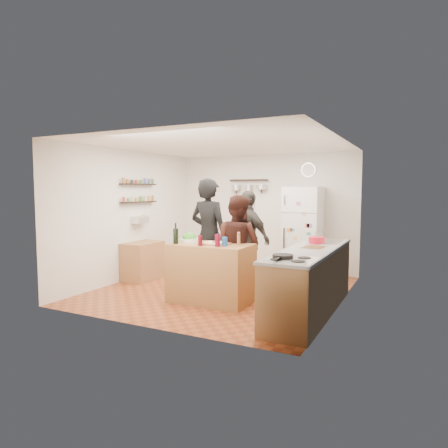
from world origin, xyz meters
The scene contains 26 objects.
room_shell centered at (0.00, 0.39, 1.25)m, with size 4.20×4.20×4.20m.
prep_island centered at (0.18, -0.71, 0.46)m, with size 1.25×0.72×0.91m, color #9A6438.
pizza_board centered at (0.26, -0.73, 0.92)m, with size 0.42×0.34×0.02m, color brown.
pizza centered at (0.26, -0.73, 0.94)m, with size 0.34×0.34×0.02m, color beige.
salad_bowl centered at (-0.24, -0.66, 0.94)m, with size 0.29×0.29×0.06m, color white.
wine_bottle centered at (-0.32, -0.93, 1.03)m, with size 0.08×0.08×0.24m, color black.
wine_glass_near centered at (0.13, -0.95, 0.99)m, with size 0.06×0.06×0.16m, color #510711.
wine_glass_far centered at (0.40, -0.91, 1.00)m, with size 0.08×0.08×0.19m, color #57071D.
pepper_mill centered at (0.63, -0.66, 0.99)m, with size 0.05×0.05×0.16m, color #8E5C3B.
salt_canister centered at (0.48, -0.83, 0.98)m, with size 0.08×0.08×0.14m, color #1A4690.
person_left centered at (-0.14, -0.20, 0.97)m, with size 0.71×0.46×1.94m, color black.
person_center centered at (0.43, -0.27, 0.83)m, with size 0.81×0.63×1.66m, color black.
person_back centered at (0.34, 0.37, 0.87)m, with size 1.01×0.42×1.73m, color #2D2B28.
counter_run centered at (1.70, -0.55, 0.45)m, with size 0.63×2.63×0.90m, color #9E7042.
stove_top centered at (1.70, -1.50, 0.91)m, with size 0.60×0.62×0.02m, color white.
skillet centered at (1.60, -1.50, 0.94)m, with size 0.25×0.25×0.05m, color black.
sink centered at (1.70, 0.30, 0.92)m, with size 0.50×0.80×0.03m, color silver.
cutting_board centered at (1.70, -0.40, 0.91)m, with size 0.30×0.40×0.02m, color brown.
red_bowl centered at (1.65, -0.01, 0.97)m, with size 0.25×0.25×0.10m, color red.
fridge centered at (0.95, 1.75, 0.90)m, with size 0.70×0.68×1.80m, color white.
wall_clock centered at (0.95, 2.08, 2.15)m, with size 0.30×0.30×0.03m, color silver.
spice_shelf_lower centered at (-1.93, 0.20, 1.50)m, with size 0.12×1.00×0.03m, color black.
spice_shelf_upper centered at (-1.93, 0.20, 1.85)m, with size 0.12×1.00×0.03m, color black.
produce_basket centered at (-1.90, 0.20, 1.15)m, with size 0.18×0.35×0.14m, color silver.
side_table centered at (-1.74, 0.06, 0.36)m, with size 0.50×0.80×0.73m, color #A77D46.
pot_rack centered at (-0.35, 2.00, 1.95)m, with size 0.90×0.04×0.04m, color black.
Camera 1 is at (3.10, -6.08, 1.76)m, focal length 32.00 mm.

